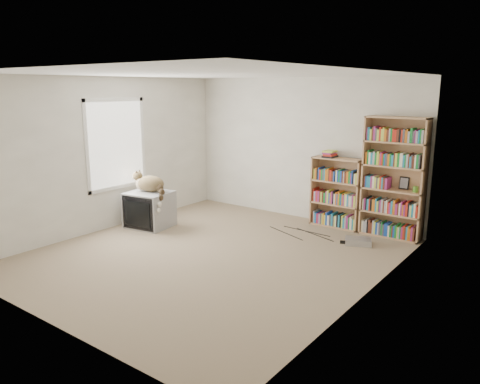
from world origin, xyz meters
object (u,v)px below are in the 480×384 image
Objects in this scene: cat at (152,186)px; bookcase_tall at (394,181)px; bookcase_short at (337,195)px; crt_tv at (150,209)px; dvd_player at (358,241)px.

bookcase_tall is (3.45, 1.89, 0.20)m from cat.
bookcase_tall is 1.61× the size of bookcase_short.
bookcase_tall reaches higher than bookcase_short.
crt_tv is 0.40m from cat.
bookcase_short is 1.09m from dvd_player.
bookcase_tall is at bearing 45.13° from dvd_player.
bookcase_short is at bearing 20.22° from cat.
cat is 2.09× the size of dvd_player.
dvd_player is (0.69, -0.68, -0.49)m from bookcase_short.
crt_tv is 3.19m from bookcase_short.
crt_tv is 0.66× the size of bookcase_short.
bookcase_tall is (3.48, 1.92, 0.60)m from crt_tv.
cat is at bearing 28.77° from crt_tv.
dvd_player is (3.20, 1.21, -0.66)m from cat.
bookcase_short reaches higher than cat.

